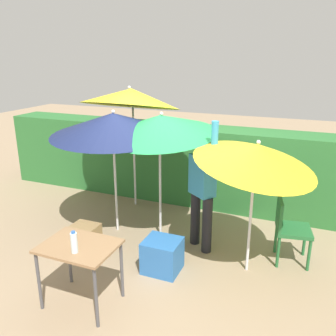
% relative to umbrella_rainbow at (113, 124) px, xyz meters
% --- Properties ---
extents(ground_plane, '(24.00, 24.00, 0.00)m').
position_rel_umbrella_rainbow_xyz_m(ground_plane, '(0.81, -0.19, -1.71)').
color(ground_plane, '#9E8466').
extents(hedge_row, '(8.00, 0.70, 1.43)m').
position_rel_umbrella_rainbow_xyz_m(hedge_row, '(0.81, 1.60, -0.99)').
color(hedge_row, '#2D7033').
rests_on(hedge_row, ground_plane).
extents(umbrella_rainbow, '(1.84, 1.85, 1.92)m').
position_rel_umbrella_rainbow_xyz_m(umbrella_rainbow, '(0.00, 0.00, 0.00)').
color(umbrella_rainbow, silver).
rests_on(umbrella_rainbow, ground_plane).
extents(umbrella_orange, '(1.71, 1.74, 2.28)m').
position_rel_umbrella_rainbow_xyz_m(umbrella_orange, '(-0.23, 1.01, 0.26)').
color(umbrella_orange, silver).
rests_on(umbrella_orange, ground_plane).
extents(umbrella_yellow, '(1.51, 1.49, 1.86)m').
position_rel_umbrella_rainbow_xyz_m(umbrella_yellow, '(2.11, -0.31, -0.16)').
color(umbrella_yellow, silver).
rests_on(umbrella_yellow, ground_plane).
extents(umbrella_navy, '(1.62, 1.63, 1.98)m').
position_rel_umbrella_rainbow_xyz_m(umbrella_navy, '(0.70, 0.11, 0.02)').
color(umbrella_navy, silver).
rests_on(umbrella_navy, ground_plane).
extents(person_vendor, '(0.49, 0.40, 1.88)m').
position_rel_umbrella_rainbow_xyz_m(person_vendor, '(1.37, -0.01, -0.77)').
color(person_vendor, black).
rests_on(person_vendor, ground_plane).
extents(chair_plastic, '(0.51, 0.51, 0.89)m').
position_rel_umbrella_rainbow_xyz_m(chair_plastic, '(2.54, 0.09, -1.19)').
color(chair_plastic, '#236633').
rests_on(chair_plastic, ground_plane).
extents(cooler_box, '(0.46, 0.41, 0.43)m').
position_rel_umbrella_rainbow_xyz_m(cooler_box, '(1.09, -0.76, -1.49)').
color(cooler_box, '#2D6BB7').
rests_on(cooler_box, ground_plane).
extents(crate_cardboard, '(0.38, 0.36, 0.33)m').
position_rel_umbrella_rainbow_xyz_m(crate_cardboard, '(-0.18, -0.64, -1.54)').
color(crate_cardboard, '#9E7A4C').
rests_on(crate_cardboard, ground_plane).
extents(folding_table, '(0.80, 0.60, 0.73)m').
position_rel_umbrella_rainbow_xyz_m(folding_table, '(0.51, -1.67, -1.06)').
color(folding_table, '#4C4C51').
rests_on(folding_table, ground_plane).
extents(bottle_water, '(0.07, 0.07, 0.24)m').
position_rel_umbrella_rainbow_xyz_m(bottle_water, '(0.57, -1.81, -0.86)').
color(bottle_water, silver).
rests_on(bottle_water, folding_table).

